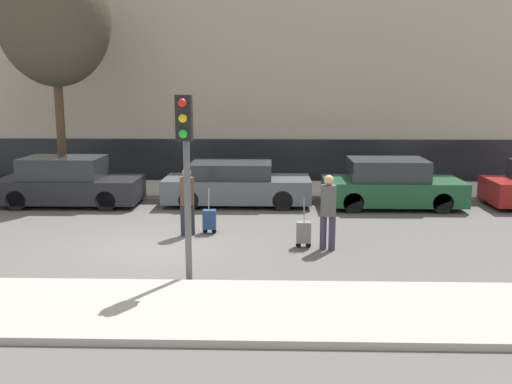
{
  "coord_description": "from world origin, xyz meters",
  "views": [
    {
      "loc": [
        2.68,
        -12.41,
        3.63
      ],
      "look_at": [
        2.27,
        1.8,
        0.95
      ],
      "focal_mm": 40.0,
      "sensor_mm": 36.0,
      "label": 1
    }
  ],
  "objects": [
    {
      "name": "sidewalk_near",
      "position": [
        0.0,
        -3.75,
        0.06
      ],
      "size": [
        28.0,
        2.5,
        0.12
      ],
      "color": "#A39E93",
      "rests_on": "ground_plane"
    },
    {
      "name": "ground_plane",
      "position": [
        0.0,
        0.0,
        0.0
      ],
      "size": [
        80.0,
        80.0,
        0.0
      ],
      "primitive_type": "plane",
      "color": "#565451"
    },
    {
      "name": "building_facade",
      "position": [
        0.0,
        10.93,
        4.62
      ],
      "size": [
        28.0,
        3.53,
        9.26
      ],
      "color": "#A89E8C",
      "rests_on": "ground_plane"
    },
    {
      "name": "bare_tree_near_crossing",
      "position": [
        -4.26,
        6.13,
        5.73
      ],
      "size": [
        3.59,
        3.59,
        7.82
      ],
      "color": "#4C3826",
      "rests_on": "sidewalk_far"
    },
    {
      "name": "parked_car_2",
      "position": [
        6.24,
        4.53,
        0.68
      ],
      "size": [
        4.09,
        1.91,
        1.45
      ],
      "color": "#194728",
      "rests_on": "ground_plane"
    },
    {
      "name": "traffic_light",
      "position": [
        1.14,
        -2.36,
        2.48
      ],
      "size": [
        0.28,
        0.47,
        3.46
      ],
      "color": "#515154",
      "rests_on": "ground_plane"
    },
    {
      "name": "pedestrian_left",
      "position": [
        0.63,
        1.06,
        0.94
      ],
      "size": [
        0.34,
        0.34,
        1.66
      ],
      "rotation": [
        0.0,
        0.0,
        3.53
      ],
      "color": "#23232D",
      "rests_on": "ground_plane"
    },
    {
      "name": "trolley_right",
      "position": [
        3.4,
        0.08,
        0.36
      ],
      "size": [
        0.34,
        0.29,
        1.14
      ],
      "color": "slate",
      "rests_on": "ground_plane"
    },
    {
      "name": "parked_car_1",
      "position": [
        1.57,
        4.74,
        0.62
      ],
      "size": [
        4.44,
        1.81,
        1.31
      ],
      "color": "#4C5156",
      "rests_on": "ground_plane"
    },
    {
      "name": "sidewalk_far",
      "position": [
        0.0,
        7.0,
        0.06
      ],
      "size": [
        28.0,
        3.0,
        0.12
      ],
      "color": "#A39E93",
      "rests_on": "ground_plane"
    },
    {
      "name": "pedestrian_right",
      "position": [
        3.92,
        -0.09,
        0.96
      ],
      "size": [
        0.34,
        0.34,
        1.69
      ],
      "rotation": [
        0.0,
        0.0,
        -0.31
      ],
      "color": "#383347",
      "rests_on": "ground_plane"
    },
    {
      "name": "parked_car_0",
      "position": [
        -3.53,
        4.52,
        0.68
      ],
      "size": [
        4.26,
        1.76,
        1.48
      ],
      "color": "black",
      "rests_on": "ground_plane"
    },
    {
      "name": "trolley_left",
      "position": [
        1.14,
        1.26,
        0.35
      ],
      "size": [
        0.34,
        0.29,
        1.13
      ],
      "color": "navy",
      "rests_on": "ground_plane"
    }
  ]
}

